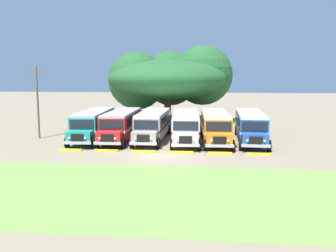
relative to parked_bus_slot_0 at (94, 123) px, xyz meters
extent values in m
plane|color=#84755B|center=(7.88, -7.56, -1.58)|extent=(220.00, 220.00, 0.00)
cube|color=olive|center=(7.88, -16.19, -1.58)|extent=(80.00, 11.42, 0.01)
cube|color=teal|center=(-0.02, 0.31, -0.03)|extent=(3.06, 9.34, 2.10)
cube|color=white|center=(-0.02, 0.31, -0.20)|extent=(3.09, 9.36, 0.24)
cube|color=black|center=(1.23, 0.68, 0.47)|extent=(0.53, 7.99, 0.80)
cube|color=black|center=(-1.30, 0.53, 0.47)|extent=(0.53, 7.99, 0.80)
cube|color=#B2B2B7|center=(-0.02, 0.31, 1.13)|extent=(2.97, 9.23, 0.22)
cube|color=teal|center=(0.30, -4.98, -0.56)|extent=(2.28, 1.53, 1.05)
cube|color=black|center=(0.35, -5.72, -0.53)|extent=(1.10, 0.17, 0.70)
cube|color=#B7B7BC|center=(0.35, -5.76, -0.96)|extent=(2.41, 0.35, 0.24)
cube|color=black|center=(0.26, -4.31, 0.47)|extent=(2.20, 0.19, 0.84)
cube|color=white|center=(-0.30, 4.92, -0.14)|extent=(0.90, 0.11, 1.30)
sphere|color=#EAE5C6|center=(1.05, -5.73, -0.53)|extent=(0.20, 0.20, 0.20)
sphere|color=#EAE5C6|center=(-0.35, -5.81, -0.53)|extent=(0.20, 0.20, 0.20)
cylinder|color=black|center=(1.50, -4.81, -1.08)|extent=(0.34, 1.02, 1.00)
cylinder|color=black|center=(-0.90, -4.96, -1.08)|extent=(0.34, 1.02, 1.00)
cylinder|color=black|center=(1.00, 3.37, -1.08)|extent=(0.34, 1.02, 1.00)
cylinder|color=black|center=(-1.40, 3.23, -1.08)|extent=(0.34, 1.02, 1.00)
cube|color=red|center=(2.95, 0.37, -0.03)|extent=(2.60, 9.23, 2.10)
cube|color=white|center=(2.95, 0.37, -0.20)|extent=(2.63, 9.25, 0.24)
cube|color=black|center=(4.22, 0.68, 0.47)|extent=(0.13, 8.00, 0.80)
cube|color=black|center=(1.68, 0.65, 0.47)|extent=(0.13, 8.00, 0.80)
cube|color=#B2B2B7|center=(2.95, 0.37, 1.13)|extent=(2.52, 9.13, 0.22)
cube|color=red|center=(3.01, -4.93, -0.56)|extent=(2.21, 1.42, 1.05)
cube|color=black|center=(3.02, -5.67, -0.53)|extent=(1.10, 0.11, 0.70)
cube|color=#B7B7BC|center=(3.02, -5.71, -0.96)|extent=(2.40, 0.23, 0.24)
cube|color=black|center=(3.00, -4.26, 0.47)|extent=(2.20, 0.08, 0.84)
cube|color=white|center=(2.91, 4.99, -0.14)|extent=(0.90, 0.07, 1.30)
sphere|color=#EAE5C6|center=(3.72, -5.71, -0.53)|extent=(0.20, 0.20, 0.20)
sphere|color=#EAE5C6|center=(2.32, -5.73, -0.53)|extent=(0.20, 0.20, 0.20)
cylinder|color=black|center=(4.21, -4.82, -1.08)|extent=(0.29, 1.00, 1.00)
cylinder|color=black|center=(1.81, -4.85, -1.08)|extent=(0.29, 1.00, 1.00)
cylinder|color=black|center=(4.12, 3.38, -1.08)|extent=(0.29, 1.00, 1.00)
cylinder|color=black|center=(1.72, 3.35, -1.08)|extent=(0.29, 1.00, 1.00)
cube|color=#9E9993|center=(6.21, 0.57, -0.03)|extent=(2.62, 9.23, 2.10)
cube|color=#282828|center=(6.21, 0.57, -0.20)|extent=(2.65, 9.25, 0.24)
cube|color=black|center=(7.48, 0.85, 0.47)|extent=(0.15, 8.00, 0.80)
cube|color=black|center=(4.94, 0.88, 0.47)|extent=(0.15, 8.00, 0.80)
cube|color=silver|center=(6.21, 0.57, 1.13)|extent=(2.54, 9.13, 0.22)
cube|color=#9E9993|center=(6.14, -4.73, -0.56)|extent=(2.22, 1.43, 1.05)
cube|color=black|center=(6.13, -5.47, -0.53)|extent=(1.10, 0.11, 0.70)
cube|color=#B7B7BC|center=(6.13, -5.51, -0.96)|extent=(2.40, 0.23, 0.24)
cube|color=black|center=(6.15, -4.06, 0.47)|extent=(2.20, 0.09, 0.84)
cube|color=#282828|center=(6.27, 5.19, -0.14)|extent=(0.90, 0.07, 1.30)
sphere|color=#EAE5C6|center=(6.83, -5.53, -0.53)|extent=(0.20, 0.20, 0.20)
sphere|color=#EAE5C6|center=(5.43, -5.51, -0.53)|extent=(0.20, 0.20, 0.20)
cylinder|color=black|center=(7.34, -4.65, -1.08)|extent=(0.29, 1.00, 1.00)
cylinder|color=black|center=(4.94, -4.62, -1.08)|extent=(0.29, 1.00, 1.00)
cylinder|color=black|center=(7.45, 3.55, -1.08)|extent=(0.29, 1.00, 1.00)
cylinder|color=black|center=(5.05, 3.58, -1.08)|extent=(0.29, 1.00, 1.00)
cube|color=silver|center=(9.53, 0.17, -0.03)|extent=(2.93, 9.31, 2.10)
cube|color=maroon|center=(9.53, 0.17, -0.20)|extent=(2.96, 9.33, 0.24)
cube|color=black|center=(10.79, 0.53, 0.47)|extent=(0.41, 7.99, 0.80)
cube|color=black|center=(8.25, 0.41, 0.47)|extent=(0.41, 7.99, 0.80)
cube|color=silver|center=(9.53, 0.17, 1.13)|extent=(2.84, 9.20, 0.22)
cube|color=silver|center=(9.78, -5.12, -0.56)|extent=(2.26, 1.50, 1.05)
cube|color=black|center=(9.81, -5.86, -0.53)|extent=(1.10, 0.15, 0.70)
cube|color=#B7B7BC|center=(9.81, -5.90, -0.96)|extent=(2.41, 0.31, 0.24)
cube|color=black|center=(9.75, -4.45, 0.47)|extent=(2.20, 0.16, 0.84)
cube|color=maroon|center=(9.32, 4.79, -0.14)|extent=(0.90, 0.10, 1.30)
sphere|color=#EAE5C6|center=(10.51, -5.88, -0.53)|extent=(0.20, 0.20, 0.20)
sphere|color=#EAE5C6|center=(9.12, -5.94, -0.53)|extent=(0.20, 0.20, 0.20)
cylinder|color=black|center=(10.97, -4.96, -1.08)|extent=(0.33, 1.01, 1.00)
cylinder|color=black|center=(8.58, -5.08, -1.08)|extent=(0.33, 1.01, 1.00)
cylinder|color=black|center=(10.59, 3.23, -1.08)|extent=(0.33, 1.01, 1.00)
cylinder|color=black|center=(8.19, 3.11, -1.08)|extent=(0.33, 1.01, 1.00)
cube|color=orange|center=(12.46, 0.23, -0.03)|extent=(2.83, 9.28, 2.10)
cube|color=white|center=(12.46, 0.23, -0.20)|extent=(2.86, 9.30, 0.24)
cube|color=black|center=(13.72, 0.57, 0.47)|extent=(0.32, 8.00, 0.80)
cube|color=black|center=(11.18, 0.48, 0.47)|extent=(0.32, 8.00, 0.80)
cube|color=silver|center=(12.46, 0.23, 1.13)|extent=(2.74, 9.18, 0.22)
cube|color=orange|center=(12.65, -5.07, -0.56)|extent=(2.25, 1.48, 1.05)
cube|color=black|center=(12.67, -5.81, -0.53)|extent=(1.10, 0.14, 0.70)
cube|color=#B7B7BC|center=(12.67, -5.85, -0.96)|extent=(2.41, 0.29, 0.24)
cube|color=black|center=(12.62, -4.40, 0.47)|extent=(2.20, 0.14, 0.84)
cube|color=white|center=(12.29, 4.84, -0.14)|extent=(0.90, 0.09, 1.30)
sphere|color=#EAE5C6|center=(13.37, -5.83, -0.53)|extent=(0.20, 0.20, 0.20)
sphere|color=#EAE5C6|center=(11.97, -5.88, -0.53)|extent=(0.20, 0.20, 0.20)
cylinder|color=black|center=(13.84, -4.93, -1.08)|extent=(0.32, 1.01, 1.00)
cylinder|color=black|center=(11.44, -5.01, -1.08)|extent=(0.32, 1.01, 1.00)
cylinder|color=black|center=(13.55, 3.27, -1.08)|extent=(0.32, 1.01, 1.00)
cylinder|color=black|center=(11.15, 3.18, -1.08)|extent=(0.32, 1.01, 1.00)
cube|color=#23519E|center=(15.96, 0.53, -0.03)|extent=(2.91, 9.30, 2.10)
cube|color=silver|center=(15.96, 0.53, -0.20)|extent=(2.94, 9.32, 0.24)
cube|color=black|center=(17.25, 0.78, 0.47)|extent=(0.40, 7.99, 0.80)
cube|color=black|center=(14.71, 0.89, 0.47)|extent=(0.40, 7.99, 0.80)
cube|color=silver|center=(15.96, 0.53, 1.13)|extent=(2.83, 9.20, 0.22)
cube|color=#23519E|center=(15.73, -4.76, -0.56)|extent=(2.26, 1.50, 1.05)
cube|color=black|center=(15.69, -5.50, -0.53)|extent=(1.10, 0.15, 0.70)
cube|color=#B7B7BC|center=(15.69, -5.54, -0.96)|extent=(2.41, 0.31, 0.24)
cube|color=black|center=(15.76, -4.09, 0.47)|extent=(2.20, 0.16, 0.84)
cube|color=silver|center=(16.17, 5.15, -0.14)|extent=(0.90, 0.10, 1.30)
sphere|color=#EAE5C6|center=(16.39, -5.58, -0.53)|extent=(0.20, 0.20, 0.20)
sphere|color=#EAE5C6|center=(14.99, -5.52, -0.53)|extent=(0.20, 0.20, 0.20)
cylinder|color=black|center=(16.93, -4.71, -1.08)|extent=(0.32, 1.01, 1.00)
cylinder|color=black|center=(14.53, -4.61, -1.08)|extent=(0.32, 1.01, 1.00)
cylinder|color=black|center=(17.30, 3.48, -1.08)|extent=(0.32, 1.01, 1.00)
cylinder|color=black|center=(14.90, 3.58, -1.08)|extent=(0.32, 1.01, 1.00)
cube|color=yellow|center=(-0.11, -6.21, -1.51)|extent=(2.00, 0.36, 0.15)
cube|color=yellow|center=(3.09, -6.21, -1.51)|extent=(2.00, 0.36, 0.15)
cube|color=yellow|center=(6.28, -6.21, -1.51)|extent=(2.00, 0.36, 0.15)
cube|color=yellow|center=(9.48, -6.21, -1.51)|extent=(2.00, 0.36, 0.15)
cube|color=yellow|center=(12.68, -6.21, -1.51)|extent=(2.00, 0.36, 0.15)
cube|color=yellow|center=(15.87, -6.21, -1.51)|extent=(2.00, 0.36, 0.15)
cylinder|color=brown|center=(6.47, 12.06, 0.44)|extent=(0.92, 0.92, 4.04)
ellipsoid|color=#235628|center=(6.47, 12.06, 4.41)|extent=(15.56, 17.08, 5.22)
sphere|color=#235628|center=(11.13, 14.03, 4.93)|extent=(8.19, 8.19, 8.19)
sphere|color=#235628|center=(2.57, 10.85, 4.21)|extent=(7.51, 7.51, 7.51)
sphere|color=#235628|center=(6.47, 16.39, 4.47)|extent=(7.86, 7.86, 7.86)
cylinder|color=brown|center=(-5.64, -0.54, 2.12)|extent=(0.20, 0.20, 7.41)
cube|color=brown|center=(-5.64, -0.54, 5.23)|extent=(1.80, 0.12, 0.12)
camera|label=1|loc=(11.27, -34.92, 4.83)|focal=37.50mm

